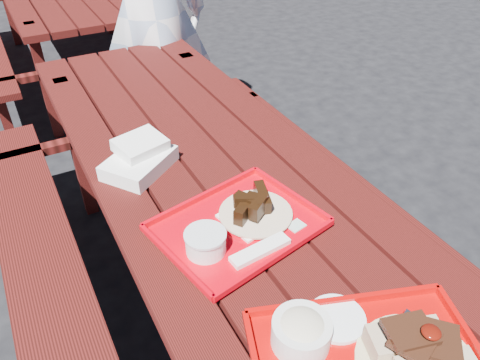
{
  "coord_description": "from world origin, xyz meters",
  "views": [
    {
      "loc": [
        -0.51,
        -1.1,
        1.62
      ],
      "look_at": [
        0.0,
        -0.15,
        0.82
      ],
      "focal_mm": 35.0,
      "sensor_mm": 36.0,
      "label": 1
    }
  ],
  "objects": [
    {
      "name": "picnic_table_far",
      "position": [
        -0.0,
        2.8,
        0.56
      ],
      "size": [
        1.41,
        2.4,
        0.75
      ],
      "color": "#480F0D",
      "rests_on": "ground"
    },
    {
      "name": "picnic_table_near",
      "position": [
        -0.0,
        0.0,
        0.56
      ],
      "size": [
        1.41,
        2.4,
        0.75
      ],
      "color": "#480F0D",
      "rests_on": "ground"
    },
    {
      "name": "person",
      "position": [
        0.26,
        1.3,
        0.86
      ],
      "size": [
        0.68,
        0.5,
        1.73
      ],
      "primitive_type": "imported",
      "rotation": [
        0.0,
        0.0,
        3.0
      ],
      "color": "#A5BADA",
      "rests_on": "ground"
    },
    {
      "name": "near_tray",
      "position": [
        -0.03,
        -0.75,
        0.79
      ],
      "size": [
        0.56,
        0.49,
        0.15
      ],
      "color": "#B00605",
      "rests_on": "picnic_table_near"
    },
    {
      "name": "far_tray",
      "position": [
        -0.07,
        -0.27,
        0.77
      ],
      "size": [
        0.48,
        0.41,
        0.07
      ],
      "color": "#CC000E",
      "rests_on": "picnic_table_near"
    },
    {
      "name": "ground",
      "position": [
        0.0,
        0.0,
        0.0
      ],
      "size": [
        60.0,
        60.0,
        0.0
      ],
      "primitive_type": "plane",
      "color": "black",
      "rests_on": "ground"
    },
    {
      "name": "white_cloth",
      "position": [
        -0.21,
        0.15,
        0.79
      ],
      "size": [
        0.27,
        0.26,
        0.09
      ],
      "color": "white",
      "rests_on": "picnic_table_near"
    }
  ]
}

